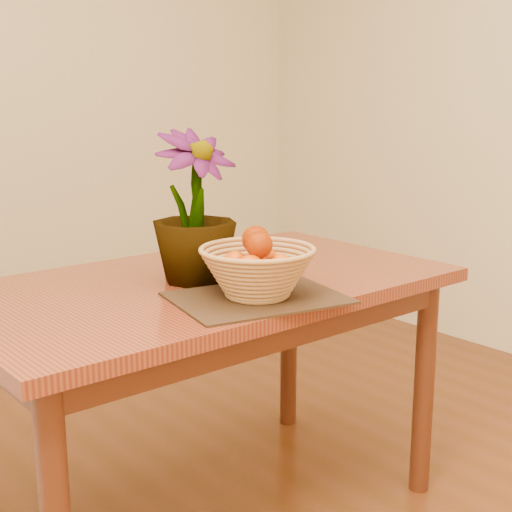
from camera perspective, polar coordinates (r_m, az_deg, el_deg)
table at (r=2.07m, az=-4.06°, el=-4.21°), size 1.40×0.80×0.75m
placemat at (r=1.84m, az=0.11°, el=-3.37°), size 0.48×0.40×0.01m
wicker_basket at (r=1.82m, az=0.11°, el=-1.44°), size 0.30×0.30×0.12m
orange_pile at (r=1.81m, az=0.11°, el=0.18°), size 0.17×0.16×0.13m
potted_plant at (r=1.98m, az=-4.98°, el=3.95°), size 0.25×0.25×0.42m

